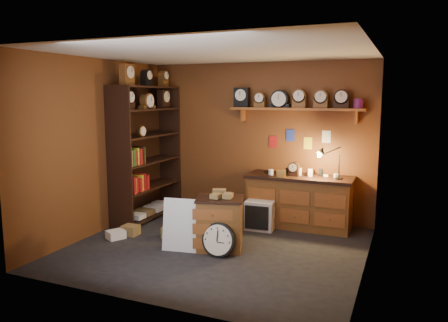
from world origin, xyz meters
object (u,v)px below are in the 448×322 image
(low_cabinet, at_px, (220,221))
(big_round_clock, at_px, (218,240))
(shelving_unit, at_px, (145,147))
(workbench, at_px, (299,198))

(low_cabinet, bearing_deg, big_round_clock, -87.63)
(shelving_unit, bearing_deg, big_round_clock, -32.79)
(big_round_clock, bearing_deg, workbench, 68.92)
(shelving_unit, distance_m, big_round_clock, 2.53)
(shelving_unit, bearing_deg, workbench, 10.68)
(workbench, relative_size, low_cabinet, 2.07)
(shelving_unit, height_order, workbench, shelving_unit)
(workbench, bearing_deg, shelving_unit, -169.32)
(shelving_unit, relative_size, low_cabinet, 3.13)
(workbench, xyz_separation_m, big_round_clock, (-0.67, -1.75, -0.25))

